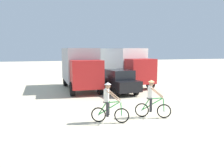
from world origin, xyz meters
The scene contains 6 objects.
ground_plane centered at (0.00, 0.00, 0.00)m, with size 120.00×120.00×0.00m, color beige.
box_truck_grey_hauler centered at (-1.15, 8.55, 1.87)m, with size 2.48×6.78×3.35m.
box_truck_white_box centered at (3.10, 9.74, 1.87)m, with size 3.17×6.99×3.35m.
sedan_parked centered at (1.29, 6.02, 0.88)m, with size 2.17×4.36×1.76m.
cyclist_orange_shirt centered at (-1.57, -0.97, 0.85)m, with size 1.59×0.84×1.82m.
cyclist_cowboy_hat centered at (0.63, -0.79, 0.85)m, with size 1.55×0.90×1.82m.
Camera 1 is at (-4.58, -11.15, 3.24)m, focal length 39.22 mm.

